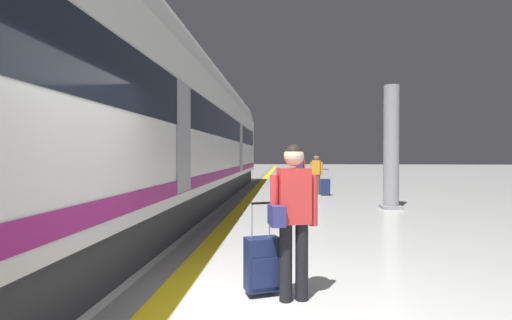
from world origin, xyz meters
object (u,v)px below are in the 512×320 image
Objects in this scene: traveller_foreground at (293,211)px; passenger_near at (316,171)px; suitcase_near at (325,186)px; suitcase_mid at (294,179)px; rolling_suitcase_foreground at (262,264)px; platform_pillar at (391,150)px; high_speed_train at (173,124)px; passenger_mid at (300,167)px.

passenger_near is (1.17, 10.87, -0.04)m from traveller_foreground.
traveller_foreground is 10.68m from suitcase_near.
traveller_foreground reaches higher than suitcase_mid.
passenger_near is 4.11m from suitcase_mid.
traveller_foreground is 14.88m from suitcase_mid.
rolling_suitcase_foreground is 1.01× the size of suitcase_near.
traveller_foreground is 1.05× the size of passenger_near.
rolling_suitcase_foreground is at bearing -115.68° from platform_pillar.
high_speed_train is 6.27m from passenger_near.
high_speed_train is 7.70m from rolling_suitcase_foreground.
suitcase_near is (0.32, -0.31, -0.58)m from passenger_near.
high_speed_train reaches higher than suitcase_near.
high_speed_train is 25.32× the size of suitcase_mid.
suitcase_near is 0.98× the size of suitcase_mid.
traveller_foreground is at bearing -113.00° from platform_pillar.
traveller_foreground is 0.47× the size of platform_pillar.
suitcase_mid is 8.32m from platform_pillar.
traveller_foreground is 1.63× the size of suitcase_near.
passenger_mid is (1.04, 14.99, 0.62)m from rolling_suitcase_foreground.
passenger_near reaches higher than suitcase_near.
passenger_near reaches higher than rolling_suitcase_foreground.
traveller_foreground is 15.14m from passenger_mid.
high_speed_train is at bearing -115.36° from suitcase_mid.
suitcase_mid reaches higher than suitcase_near.
high_speed_train is 16.63× the size of passenger_near.
rolling_suitcase_foreground is 0.98× the size of suitcase_mid.
high_speed_train is 16.32× the size of passenger_mid.
rolling_suitcase_foreground is at bearing -99.91° from suitcase_near.
suitcase_near is at bearing -44.24° from passenger_near.
passenger_mid is (4.11, 8.26, -1.53)m from high_speed_train.
suitcase_mid is at bearing 104.35° from suitcase_near.
passenger_near reaches higher than suitcase_mid.
suitcase_mid is (-1.10, 4.31, 0.01)m from suitcase_near.
passenger_mid is (-0.78, 4.57, 0.62)m from suitcase_near.
suitcase_mid is (0.72, 14.73, 0.01)m from rolling_suitcase_foreground.
passenger_near is (1.50, 10.74, 0.58)m from rolling_suitcase_foreground.
suitcase_near is 4.67m from passenger_mid.
rolling_suitcase_foreground is 0.29× the size of platform_pillar.
traveller_foreground reaches higher than rolling_suitcase_foreground.
suitcase_mid reaches higher than rolling_suitcase_foreground.
suitcase_mid is (3.79, 8.00, -2.14)m from high_speed_train.
traveller_foreground is at bearing -21.95° from rolling_suitcase_foreground.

